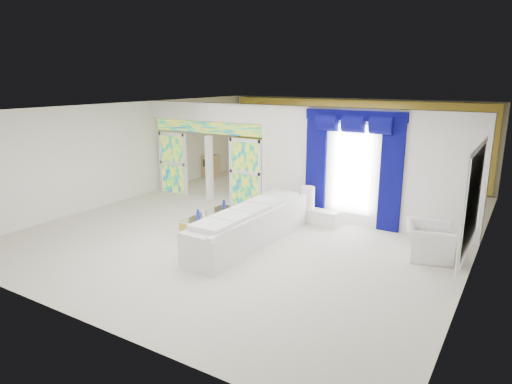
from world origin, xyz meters
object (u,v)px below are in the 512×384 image
Objects in this scene: white_sofa at (251,228)px; coffee_table at (212,222)px; console_table at (318,217)px; armchair at (429,241)px; grand_piano at (279,176)px.

coffee_table is (-1.35, 0.30, -0.18)m from white_sofa.
console_table is 1.05× the size of armchair.
white_sofa is 1.39m from coffee_table.
grand_piano is (-5.66, 3.66, 0.10)m from armchair.
grand_piano reaches higher than coffee_table.
armchair is (2.94, -0.82, 0.16)m from console_table.
white_sofa reaches higher than console_table.
grand_piano is at bearing 98.00° from coffee_table.
armchair is (5.01, 1.01, 0.16)m from coffee_table.
armchair is at bearing -15.68° from console_table.
coffee_table is at bearing 168.96° from white_sofa.
armchair is 0.61× the size of grand_piano.
grand_piano reaches higher than armchair.
console_table is (0.72, 2.13, -0.19)m from white_sofa.
armchair is (3.66, 1.31, -0.02)m from white_sofa.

